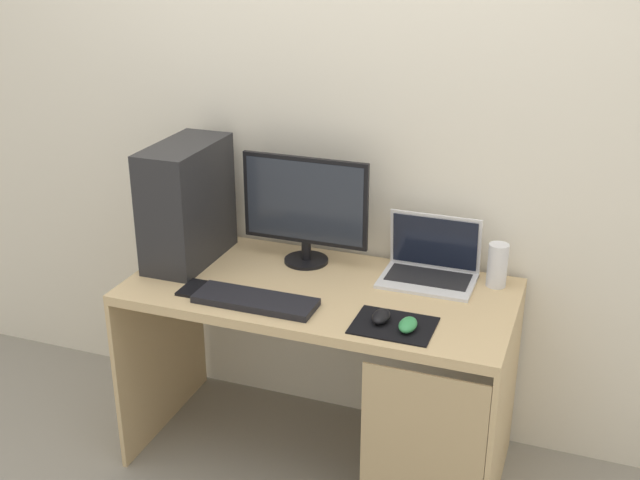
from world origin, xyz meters
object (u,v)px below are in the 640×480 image
mouse_left (381,316)px  pc_tower (187,203)px  speaker (497,265)px  keyboard (255,301)px  mouse_right (408,325)px  monitor (305,208)px  cell_phone (193,288)px  laptop (430,267)px

mouse_left → pc_tower: bearing=163.8°
speaker → mouse_left: 0.51m
keyboard → speaker: bearing=29.8°
mouse_right → keyboard: bearing=179.5°
speaker → keyboard: 0.85m
monitor → mouse_right: 0.65m
monitor → cell_phone: size_ratio=3.70×
cell_phone → pc_tower: bearing=120.2°
monitor → laptop: size_ratio=1.44×
keyboard → cell_phone: bearing=174.5°
monitor → laptop: (0.47, 0.02, -0.17)m
speaker → cell_phone: size_ratio=1.21×
monitor → mouse_right: (0.49, -0.38, -0.20)m
keyboard → mouse_right: size_ratio=4.38×
laptop → mouse_right: size_ratio=3.46×
mouse_right → mouse_left: bearing=165.3°
monitor → cell_phone: (-0.29, -0.35, -0.22)m
laptop → cell_phone: (-0.76, -0.37, -0.04)m
speaker → mouse_left: (-0.31, -0.40, -0.06)m
mouse_left → cell_phone: size_ratio=0.74×
monitor → mouse_left: 0.57m
pc_tower → cell_phone: size_ratio=3.47×
monitor → mouse_left: bearing=-41.7°
laptop → speaker: 0.24m
keyboard → cell_phone: size_ratio=3.23×
keyboard → mouse_right: (0.53, -0.01, 0.01)m
pc_tower → monitor: pc_tower is taller
pc_tower → speaker: 1.15m
keyboard → cell_phone: keyboard is taller
keyboard → mouse_left: (0.43, 0.02, 0.01)m
pc_tower → cell_phone: bearing=-59.8°
pc_tower → speaker: (1.13, 0.16, -0.15)m
pc_tower → monitor: size_ratio=0.94×
laptop → speaker: laptop is taller
keyboard → monitor: bearing=84.5°
monitor → laptop: 0.50m
mouse_right → cell_phone: bearing=177.9°
monitor → speaker: monitor is taller
speaker → keyboard: speaker is taller
mouse_right → monitor: bearing=142.4°
cell_phone → mouse_right: bearing=-2.1°
mouse_right → cell_phone: 0.78m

